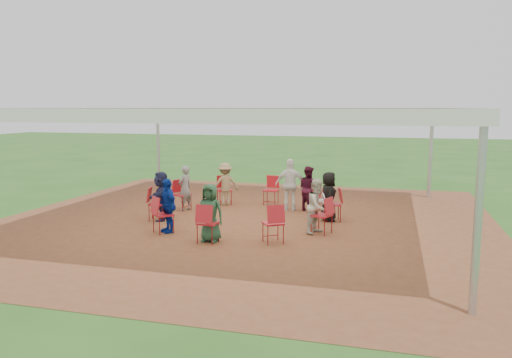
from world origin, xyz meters
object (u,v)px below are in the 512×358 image
(chair_3, at_px, (224,190))
(person_seated_6, at_px, (210,213))
(person_seated_7, at_px, (318,206))
(person_seated_2, at_px, (225,184))
(person_seated_0, at_px, (329,196))
(chair_2, at_px, (271,190))
(chair_4, at_px, (182,195))
(chair_8, at_px, (273,224))
(chair_9, at_px, (322,216))
(person_seated_1, at_px, (308,189))
(chair_1, at_px, (311,195))
(cable_coil, at_px, (273,213))
(standing_person, at_px, (291,185))
(laptop, at_px, (322,198))
(chair_7, at_px, (208,223))
(chair_0, at_px, (333,205))
(chair_6, at_px, (163,215))
(chair_5, at_px, (157,204))
(person_seated_4, at_px, (161,196))
(person_seated_5, at_px, (168,206))
(person_seated_3, at_px, (185,188))

(chair_3, bearing_deg, person_seated_6, 72.49)
(person_seated_7, bearing_deg, person_seated_2, 72.00)
(person_seated_0, bearing_deg, chair_2, 33.94)
(chair_4, bearing_deg, chair_8, 72.00)
(chair_8, relative_size, chair_9, 1.00)
(chair_9, bearing_deg, person_seated_0, 22.59)
(person_seated_1, bearing_deg, chair_8, 127.09)
(chair_1, height_order, cable_coil, chair_1)
(standing_person, xyz_separation_m, laptop, (1.09, -1.10, -0.15))
(chair_7, xyz_separation_m, person_seated_1, (1.58, 4.08, 0.22))
(chair_0, xyz_separation_m, chair_3, (-3.55, 1.41, 0.00))
(chair_4, xyz_separation_m, laptop, (4.21, -0.36, 0.17))
(person_seated_2, bearing_deg, chair_2, 166.59)
(person_seated_6, distance_m, laptop, 3.49)
(person_seated_2, relative_size, person_seated_6, 1.00)
(chair_9, relative_size, person_seated_6, 0.68)
(person_seated_7, bearing_deg, chair_8, 166.59)
(chair_7, bearing_deg, person_seated_2, 107.51)
(chair_8, distance_m, person_seated_0, 2.72)
(person_seated_0, bearing_deg, person_seated_1, 18.00)
(chair_0, height_order, person_seated_7, person_seated_7)
(person_seated_6, distance_m, standing_person, 4.00)
(person_seated_6, bearing_deg, laptop, 55.59)
(chair_6, relative_size, cable_coil, 2.23)
(chair_5, xyz_separation_m, person_seated_4, (0.12, 0.03, 0.22))
(chair_1, height_order, chair_5, same)
(chair_3, bearing_deg, laptop, 123.33)
(chair_7, relative_size, person_seated_6, 0.68)
(chair_9, height_order, person_seated_6, person_seated_6)
(person_seated_7, bearing_deg, person_seated_0, 18.00)
(person_seated_1, distance_m, person_seated_7, 2.63)
(chair_4, distance_m, person_seated_2, 1.44)
(chair_6, distance_m, person_seated_1, 4.61)
(chair_1, distance_m, person_seated_5, 4.61)
(chair_2, distance_m, person_seated_2, 1.44)
(chair_4, xyz_separation_m, person_seated_4, (0.02, -1.43, 0.22))
(chair_8, bearing_deg, chair_4, 108.00)
(chair_0, relative_size, person_seated_0, 0.68)
(chair_7, bearing_deg, person_seated_3, 124.91)
(chair_3, xyz_separation_m, chair_9, (3.46, -2.87, 0.00))
(chair_1, relative_size, person_seated_4, 0.68)
(chair_3, height_order, chair_9, same)
(chair_9, height_order, person_seated_7, person_seated_7)
(chair_0, distance_m, chair_9, 1.46)
(person_seated_0, height_order, laptop, person_seated_0)
(chair_2, xyz_separation_m, chair_4, (-2.34, -1.48, 0.00))
(chair_0, bearing_deg, chair_8, 144.00)
(chair_0, relative_size, chair_5, 1.00)
(chair_2, bearing_deg, laptop, 138.94)
(chair_9, bearing_deg, person_seated_3, 90.00)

